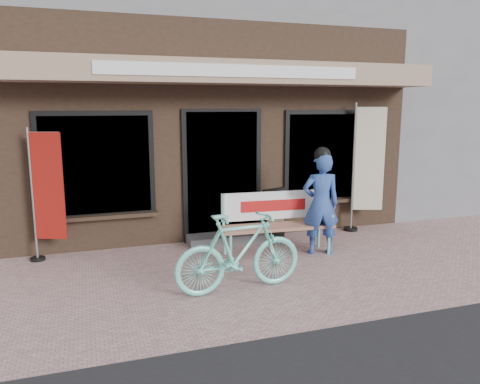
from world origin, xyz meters
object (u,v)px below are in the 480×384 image
object	(u,v)px
bench	(275,218)
nobori_red	(46,193)
person	(321,202)
menu_stand	(274,214)
bicycle	(239,252)
nobori_cream	(366,166)

from	to	relation	value
bench	nobori_red	distance (m)	3.39
person	menu_stand	size ratio (longest dim) A/B	1.86
bench	bicycle	world-z (taller)	bicycle
person	bicycle	world-z (taller)	person
nobori_cream	menu_stand	bearing A→B (deg)	-158.93
nobori_red	bench	bearing A→B (deg)	8.22
bicycle	person	bearing A→B (deg)	-62.08
nobori_red	bicycle	bearing A→B (deg)	-20.55
bench	person	distance (m)	0.73
person	nobori_cream	world-z (taller)	nobori_cream
nobori_red	menu_stand	xyz separation A→B (m)	(3.53, -0.04, -0.55)
bench	menu_stand	bearing A→B (deg)	73.44
menu_stand	nobori_cream	bearing A→B (deg)	-17.36
nobori_red	menu_stand	world-z (taller)	nobori_red
person	bicycle	size ratio (longest dim) A/B	1.01
nobori_cream	bicycle	bearing A→B (deg)	-127.68
person	bicycle	bearing A→B (deg)	-134.79
nobori_red	menu_stand	distance (m)	3.57
bench	menu_stand	xyz separation A→B (m)	(0.24, 0.64, -0.10)
nobori_red	person	bearing A→B (deg)	6.73
person	menu_stand	world-z (taller)	person
person	menu_stand	bearing A→B (deg)	127.59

